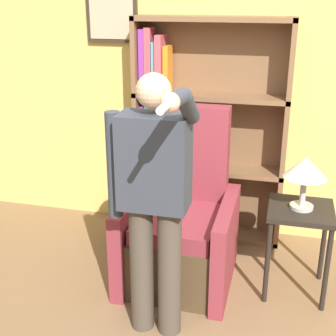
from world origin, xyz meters
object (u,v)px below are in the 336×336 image
Objects in this scene: armchair at (181,229)px; bookcase at (192,134)px; table_lamp at (305,170)px; side_table at (300,224)px; person_standing at (154,196)px.

bookcase is at bearing 96.04° from armchair.
table_lamp is (0.86, 0.01, 0.56)m from armchair.
armchair is 0.88m from side_table.
table_lamp is at bearing -135.00° from side_table.
armchair is 3.44× the size of table_lamp.
side_table is (0.86, 0.01, 0.15)m from armchair.
table_lamp is at bearing -38.03° from bookcase.
person_standing reaches higher than side_table.
bookcase is 1.14× the size of person_standing.
armchair is (0.08, -0.75, -0.54)m from bookcase.
side_table is (0.94, -0.74, -0.39)m from bookcase.
side_table is 1.77× the size of table_lamp.
person_standing is 4.44× the size of table_lamp.
bookcase is 1.26m from side_table.
person_standing is 2.51× the size of side_table.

